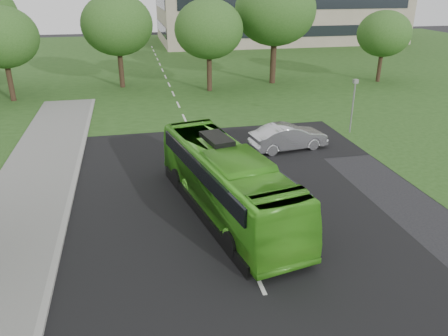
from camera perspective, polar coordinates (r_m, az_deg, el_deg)
name	(u,v)px	position (r m, az deg, el deg)	size (l,w,h in m)	color
ground	(243,246)	(17.59, 2.48, -10.19)	(160.00, 160.00, 0.00)	black
street_surfaces	(173,103)	(38.32, -6.70, 8.49)	(120.00, 120.00, 0.15)	black
tree_park_a	(2,37)	(42.06, -27.04, 14.96)	(5.97, 5.97, 7.93)	black
tree_park_b	(117,25)	(44.20, -13.80, 17.70)	(6.67, 6.67, 8.74)	black
tree_park_c	(209,29)	(41.55, -2.00, 17.66)	(6.28, 6.28, 8.33)	black
tree_park_d	(275,10)	(45.17, 6.72, 19.76)	(7.88, 7.88, 10.42)	black
tree_park_e	(384,34)	(48.47, 20.18, 16.14)	(5.32, 5.32, 7.09)	black
bus	(226,181)	(19.36, 0.33, -1.68)	(2.57, 10.97, 3.06)	#50B727
sedan	(288,137)	(27.39, 8.40, 4.04)	(1.68, 4.82, 1.59)	#BABABF
camera_pole	(354,99)	(30.99, 16.56, 8.66)	(0.38, 0.35, 3.69)	gray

